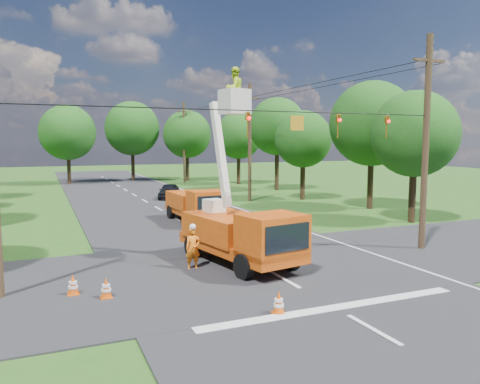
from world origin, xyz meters
name	(u,v)px	position (x,y,z in m)	size (l,w,h in m)	color
ground	(159,209)	(0.00, 20.00, 0.00)	(140.00, 140.00, 0.00)	#235519
road_main	(159,209)	(0.00, 20.00, 0.00)	(12.00, 100.00, 0.06)	black
road_cross	(261,267)	(0.00, 2.00, 0.00)	(56.00, 10.00, 0.07)	black
stop_bar	(335,309)	(0.00, -3.20, 0.00)	(9.00, 0.45, 0.02)	silver
edge_line	(227,205)	(5.60, 20.00, 0.00)	(0.12, 90.00, 0.02)	silver
bucket_truck	(241,224)	(-0.57, 2.74, 1.72)	(3.48, 6.67, 8.13)	#CF510E
second_truck	(196,204)	(0.86, 13.25, 1.15)	(2.59, 5.99, 2.20)	#CF510E
ground_worker	(193,248)	(-2.63, 2.84, 0.85)	(0.62, 0.41, 1.70)	orange
distant_car	(169,191)	(2.42, 26.13, 0.68)	(1.60, 3.98, 1.36)	black
traffic_cone_0	(279,303)	(-1.79, -2.92, 0.36)	(0.38, 0.38, 0.71)	#E0510B
traffic_cone_1	(243,232)	(1.57, 7.47, 0.36)	(0.38, 0.38, 0.71)	#E0510B
traffic_cone_2	(246,219)	(3.46, 11.36, 0.36)	(0.38, 0.38, 0.71)	#E0510B
traffic_cone_3	(106,288)	(-6.30, 0.53, 0.36)	(0.38, 0.38, 0.71)	#E0510B
traffic_cone_4	(73,285)	(-7.27, 1.30, 0.36)	(0.38, 0.38, 0.71)	#E0510B
traffic_cone_6	(222,208)	(3.69, 16.06, 0.36)	(0.38, 0.38, 0.71)	#E0510B
pole_right_near	(426,141)	(8.50, 2.00, 5.11)	(1.80, 0.30, 10.00)	#4C3823
pole_right_mid	(250,142)	(8.50, 22.00, 5.11)	(1.80, 0.30, 10.00)	#4C3823
pole_right_far	(184,142)	(8.50, 42.00, 5.11)	(1.80, 0.30, 10.00)	#4C3823
signal_span	(310,123)	(2.23, 1.99, 5.88)	(18.00, 0.29, 1.07)	black
tree_right_a	(415,134)	(13.50, 8.00, 5.56)	(5.40, 5.40, 8.28)	#382616
tree_right_b	(372,124)	(15.00, 14.00, 6.43)	(6.40, 6.40, 9.65)	#382616
tree_right_c	(303,139)	(13.20, 21.00, 5.31)	(5.00, 5.00, 7.83)	#382616
tree_right_d	(277,127)	(14.80, 29.00, 6.68)	(6.00, 6.00, 9.70)	#382616
tree_right_e	(239,136)	(13.80, 37.00, 5.81)	(5.60, 5.60, 8.63)	#382616
tree_far_a	(68,133)	(-5.00, 45.00, 6.19)	(6.60, 6.60, 9.50)	#382616
tree_far_b	(132,128)	(3.00, 47.00, 6.81)	(7.00, 7.00, 10.32)	#382616
tree_far_c	(187,134)	(9.50, 44.00, 6.06)	(6.20, 6.20, 9.18)	#382616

